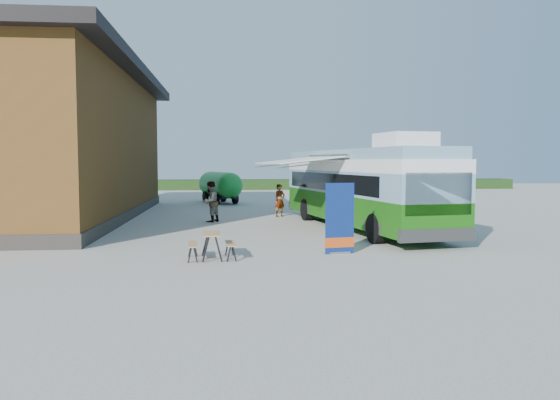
{
  "coord_description": "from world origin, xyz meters",
  "views": [
    {
      "loc": [
        -1.78,
        -17.89,
        2.81
      ],
      "look_at": [
        0.16,
        2.13,
        1.4
      ],
      "focal_mm": 35.0,
      "sensor_mm": 36.0,
      "label": 1
    }
  ],
  "objects": [
    {
      "name": "ground",
      "position": [
        0.0,
        0.0,
        0.0
      ],
      "size": [
        100.0,
        100.0,
        0.0
      ],
      "primitive_type": "plane",
      "color": "#BCB7AD",
      "rests_on": "ground"
    },
    {
      "name": "barn",
      "position": [
        -10.5,
        10.0,
        3.59
      ],
      "size": [
        9.6,
        21.2,
        7.5
      ],
      "color": "brown",
      "rests_on": "ground"
    },
    {
      "name": "hedge",
      "position": [
        8.0,
        38.0,
        0.5
      ],
      "size": [
        40.0,
        3.0,
        1.0
      ],
      "primitive_type": "cube",
      "color": "#264419",
      "rests_on": "ground"
    },
    {
      "name": "bus",
      "position": [
        3.77,
        4.51,
        1.83
      ],
      "size": [
        4.65,
        12.7,
        3.82
      ],
      "rotation": [
        0.0,
        0.0,
        0.17
      ],
      "color": "#1A6E12",
      "rests_on": "ground"
    },
    {
      "name": "awning",
      "position": [
        1.32,
        4.55,
        2.78
      ],
      "size": [
        3.43,
        4.81,
        0.53
      ],
      "rotation": [
        0.0,
        0.0,
        0.17
      ],
      "color": "white",
      "rests_on": "ground"
    },
    {
      "name": "banner",
      "position": [
        1.63,
        -1.62,
        0.89
      ],
      "size": [
        0.94,
        0.29,
        2.17
      ],
      "rotation": [
        0.0,
        0.0,
        0.17
      ],
      "color": "navy",
      "rests_on": "ground"
    },
    {
      "name": "picnic_table",
      "position": [
        -2.24,
        -2.16,
        0.57
      ],
      "size": [
        1.4,
        1.26,
        0.76
      ],
      "rotation": [
        0.0,
        0.0,
        0.06
      ],
      "color": "tan",
      "rests_on": "ground"
    },
    {
      "name": "person_a",
      "position": [
        0.9,
        9.89,
        0.84
      ],
      "size": [
        0.73,
        0.66,
        1.68
      ],
      "primitive_type": "imported",
      "rotation": [
        0.0,
        0.0,
        0.54
      ],
      "color": "#999999",
      "rests_on": "ground"
    },
    {
      "name": "person_b",
      "position": [
        -2.57,
        7.68,
        0.95
      ],
      "size": [
        1.12,
        1.17,
        1.9
      ],
      "primitive_type": "imported",
      "rotation": [
        0.0,
        0.0,
        -2.18
      ],
      "color": "#999999",
      "rests_on": "ground"
    },
    {
      "name": "slurry_tanker",
      "position": [
        -2.28,
        19.57,
        1.22
      ],
      "size": [
        3.04,
        5.44,
        2.12
      ],
      "rotation": [
        0.0,
        0.0,
        0.36
      ],
      "color": "#1A902F",
      "rests_on": "ground"
    }
  ]
}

